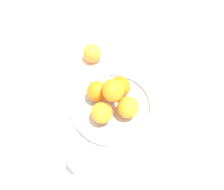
% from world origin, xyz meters
% --- Properties ---
extents(ground_plane, '(4.00, 4.00, 0.00)m').
position_xyz_m(ground_plane, '(0.00, 0.00, 0.00)').
color(ground_plane, white).
extents(fruit_bowl, '(0.32, 0.32, 0.03)m').
position_xyz_m(fruit_bowl, '(0.00, 0.00, 0.02)').
color(fruit_bowl, silver).
rests_on(fruit_bowl, ground_plane).
extents(orange_pile, '(0.21, 0.21, 0.14)m').
position_xyz_m(orange_pile, '(-0.00, 0.00, 0.09)').
color(orange_pile, orange).
rests_on(orange_pile, fruit_bowl).
extents(stray_orange, '(0.08, 0.08, 0.08)m').
position_xyz_m(stray_orange, '(-0.23, 0.14, 0.04)').
color(stray_orange, orange).
rests_on(stray_orange, ground_plane).
extents(drinking_glass, '(0.06, 0.06, 0.09)m').
position_xyz_m(drinking_glass, '(0.07, -0.24, 0.05)').
color(drinking_glass, silver).
rests_on(drinking_glass, ground_plane).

